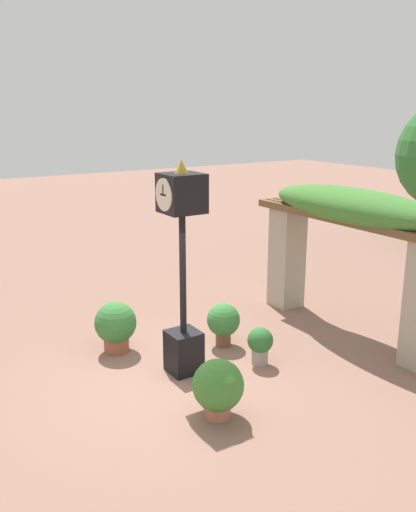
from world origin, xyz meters
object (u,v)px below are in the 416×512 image
potted_plant_near_right (223,321)px  potted_plant_near_left (116,325)px  potted_plant_far_left (218,387)px  pedestal_clock (183,265)px  potted_plant_far_right (260,343)px

potted_plant_near_right → potted_plant_near_left: bearing=-115.6°
potted_plant_near_left → potted_plant_far_left: potted_plant_near_left is taller
potted_plant_near_left → potted_plant_near_right: 2.05m
potted_plant_near_right → potted_plant_far_left: potted_plant_far_left is taller
pedestal_clock → potted_plant_far_left: pedestal_clock is taller
potted_plant_near_left → potted_plant_far_right: 2.73m
pedestal_clock → potted_plant_near_right: (-0.52, 1.18, -1.45)m
pedestal_clock → potted_plant_near_left: 2.10m
potted_plant_far_left → potted_plant_far_right: bearing=123.1°
potted_plant_near_left → pedestal_clock: bearing=25.5°
potted_plant_far_left → potted_plant_far_right: 1.90m
potted_plant_far_left → potted_plant_near_left: bearing=-173.0°
pedestal_clock → potted_plant_far_right: pedestal_clock is taller
potted_plant_near_left → potted_plant_near_right: bearing=64.4°
potted_plant_near_right → potted_plant_far_left: 2.54m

